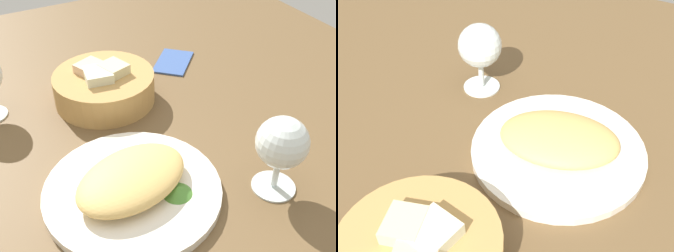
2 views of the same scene
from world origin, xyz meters
TOP-DOWN VIEW (x-y plane):
  - ground_plane at (0.00, 0.00)cm, footprint 140.00×140.00cm
  - plate at (-0.62, -8.16)cm, footprint 26.56×26.56cm
  - omelette at (-0.62, -8.16)cm, footprint 20.63×16.66cm
  - lettuce_garnish at (4.60, -12.42)cm, footprint 4.47×4.47cm
  - bread_basket at (5.33, 17.37)cm, footprint 19.30×19.30cm
  - wine_glass_near at (18.77, -17.14)cm, footprint 7.64×7.64cm
  - folded_napkin at (24.36, 24.02)cm, footprint 12.64×12.80cm

SIDE VIEW (x-z plane):
  - ground_plane at x=0.00cm, z-range -2.00..0.00cm
  - folded_napkin at x=24.36cm, z-range 0.00..0.80cm
  - plate at x=-0.62cm, z-range 0.00..1.40cm
  - lettuce_garnish at x=4.60cm, z-range 1.40..2.71cm
  - bread_basket at x=5.33cm, z-range -0.63..7.01cm
  - omelette at x=-0.62cm, z-range 1.40..5.15cm
  - wine_glass_near at x=18.77cm, z-range 1.96..14.59cm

